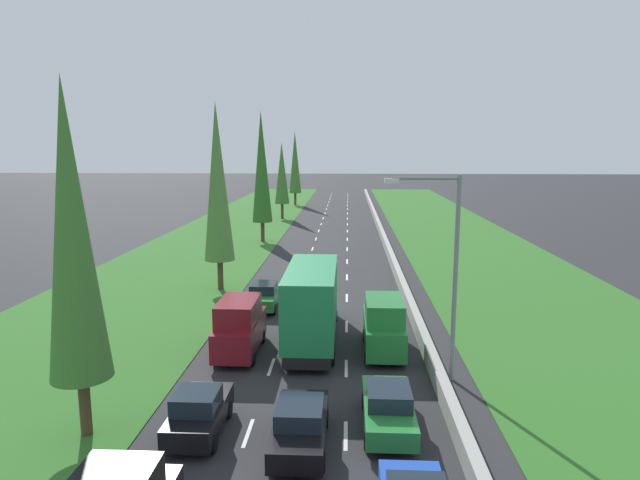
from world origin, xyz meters
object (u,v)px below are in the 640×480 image
Objects in this scene: black_sedan_centre_lane at (300,425)px; green_sedan_left_lane at (264,295)px; green_box_truck_centre_lane at (313,302)px; black_hatchback_left_lane at (199,412)px; poplar_tree_nearest at (72,233)px; street_light_mast at (448,264)px; poplar_tree_third at (262,167)px; poplar_tree_second at (218,183)px; maroon_van_left_lane at (240,327)px; poplar_tree_fourth at (282,174)px; green_van_right_lane at (384,326)px; poplar_tree_fifth at (295,163)px; green_sedan_right_lane at (388,407)px.

green_sedan_left_lane is (-3.72, 16.29, 0.00)m from black_sedan_centre_lane.
black_hatchback_left_lane is at bearing -109.73° from green_box_truck_centre_lane.
poplar_tree_nearest is at bearing -127.10° from green_box_truck_centre_lane.
black_sedan_centre_lane is 0.50× the size of street_light_mast.
green_sedan_left_lane is 0.32× the size of poplar_tree_third.
poplar_tree_nearest is at bearing 176.85° from black_sedan_centre_lane.
black_hatchback_left_lane is 21.39m from poplar_tree_second.
poplar_tree_fourth reaches higher than maroon_van_left_lane.
poplar_tree_nearest is at bearing -142.45° from green_van_right_lane.
black_hatchback_left_lane reaches higher than green_sedan_left_lane.
street_light_mast is at bearing -79.48° from poplar_tree_fifth.
poplar_tree_nearest is 1.39× the size of street_light_mast.
maroon_van_left_lane is 0.45× the size of poplar_tree_fourth.
poplar_tree_second is 1.47× the size of street_light_mast.
street_light_mast is (9.56, -2.55, 3.83)m from maroon_van_left_lane.
green_box_truck_centre_lane is 7.10m from green_sedan_left_lane.
green_van_right_lane is 0.45× the size of poplar_tree_fourth.
green_van_right_lane is 0.54× the size of street_light_mast.
poplar_tree_third is 1.55× the size of street_light_mast.
street_light_mast is (13.36, -14.73, -2.46)m from poplar_tree_second.
green_van_right_lane is at bearing 4.33° from maroon_van_left_lane.
poplar_tree_nearest is 20.15m from poplar_tree_second.
street_light_mast is (13.44, -34.97, -2.79)m from poplar_tree_third.
poplar_tree_fourth is at bearing 90.36° from poplar_tree_second.
poplar_tree_nearest is 59.61m from poplar_tree_fourth.
poplar_tree_second is (-7.29, 10.30, 5.50)m from green_box_truck_centre_lane.
black_sedan_centre_lane is at bearing -10.37° from black_hatchback_left_lane.
black_sedan_centre_lane is 79.12m from poplar_tree_fifth.
green_van_right_lane is 15.15m from poplar_tree_nearest.
green_sedan_right_lane is 41.43m from poplar_tree_third.
poplar_tree_second is at bearing -89.87° from poplar_tree_fifth.
poplar_tree_second is at bearing -89.76° from poplar_tree_third.
green_van_right_lane is at bearing -80.97° from poplar_tree_fifth.
poplar_tree_third is (-7.60, 40.80, 7.21)m from black_sedan_centre_lane.
green_box_truck_centre_lane is 1.04× the size of street_light_mast.
poplar_tree_third is at bearing 100.56° from black_sedan_centre_lane.
green_sedan_left_lane is 0.50× the size of street_light_mast.
poplar_tree_fifth is at bearing 93.21° from maroon_van_left_lane.
black_sedan_centre_lane is 0.35× the size of poplar_tree_fifth.
green_sedan_left_lane is at bearing 114.59° from green_sedan_right_lane.
black_hatchback_left_lane is at bearing -89.81° from green_sedan_left_lane.
black_sedan_centre_lane is 42.13m from poplar_tree_third.
black_sedan_centre_lane and green_sedan_left_lane have the same top height.
poplar_tree_third reaches higher than green_van_right_lane.
poplar_tree_third is at bearing 95.60° from black_hatchback_left_lane.
maroon_van_left_lane is 52.04m from poplar_tree_fourth.
poplar_tree_fourth reaches higher than green_sedan_left_lane.
poplar_tree_fourth is at bearing 90.09° from poplar_tree_nearest.
poplar_tree_nearest is 40.39m from poplar_tree_third.
green_sedan_right_lane is 59.86m from poplar_tree_fourth.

